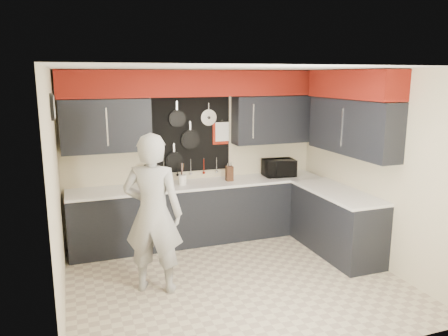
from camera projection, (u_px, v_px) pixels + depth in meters
name	position (u px, v px, depth m)	size (l,w,h in m)	color
ground	(234.00, 280.00, 5.48)	(4.00, 4.00, 0.00)	beige
back_wall_assembly	(197.00, 110.00, 6.54)	(4.00, 0.36, 2.60)	beige
right_wall_assembly	(355.00, 119.00, 5.93)	(0.36, 3.50, 2.60)	beige
left_wall_assembly	(56.00, 191.00, 4.56)	(0.05, 3.50, 2.60)	beige
base_cabinets	(238.00, 215.00, 6.59)	(3.95, 2.20, 0.92)	black
microwave	(279.00, 168.00, 7.03)	(0.49, 0.33, 0.27)	black
knife_block	(229.00, 173.00, 6.72)	(0.10, 0.10, 0.23)	#361F11
utensil_crock	(183.00, 180.00, 6.49)	(0.12, 0.12, 0.15)	white
coffee_maker	(152.00, 175.00, 6.40)	(0.21, 0.24, 0.32)	black
person	(153.00, 214.00, 5.04)	(0.69, 0.46, 1.90)	#B4B4B1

